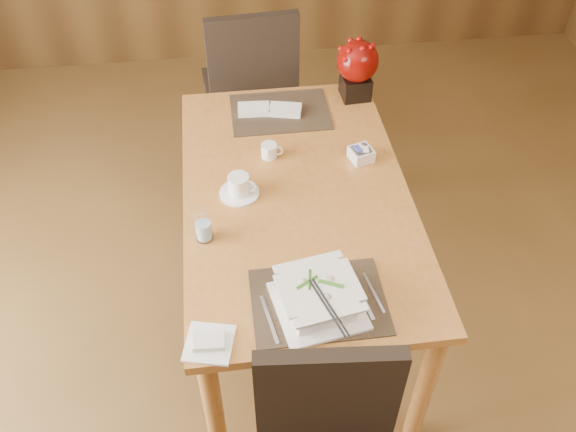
{
  "coord_description": "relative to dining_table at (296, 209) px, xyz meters",
  "views": [
    {
      "loc": [
        -0.26,
        -1.17,
        2.39
      ],
      "look_at": [
        -0.07,
        0.35,
        0.87
      ],
      "focal_mm": 38.0,
      "sensor_mm": 36.0,
      "label": 1
    }
  ],
  "objects": [
    {
      "name": "far_chair",
      "position": [
        -0.1,
        1.06,
        -0.07
      ],
      "size": [
        0.52,
        0.52,
        1.04
      ],
      "rotation": [
        0.0,
        0.0,
        3.22
      ],
      "color": "black",
      "rests_on": "ground"
    },
    {
      "name": "sugar_caddy",
      "position": [
        0.3,
        0.17,
        0.12
      ],
      "size": [
        0.11,
        0.11,
        0.05
      ],
      "primitive_type": "cube",
      "rotation": [
        0.0,
        0.0,
        0.29
      ],
      "color": "white",
      "rests_on": "dining_table"
    },
    {
      "name": "bread_plate",
      "position": [
        -0.37,
        -0.67,
        0.1
      ],
      "size": [
        0.18,
        0.18,
        0.01
      ],
      "primitive_type": "cube",
      "rotation": [
        0.0,
        0.0,
        -0.24
      ],
      "color": "white",
      "rests_on": "dining_table"
    },
    {
      "name": "ground",
      "position": [
        0.0,
        -0.6,
        -0.65
      ],
      "size": [
        6.0,
        6.0,
        0.0
      ],
      "primitive_type": "plane",
      "color": "brown",
      "rests_on": "ground"
    },
    {
      "name": "berry_decor",
      "position": [
        0.37,
        0.64,
        0.26
      ],
      "size": [
        0.19,
        0.19,
        0.29
      ],
      "rotation": [
        0.0,
        0.0,
        0.06
      ],
      "color": "black",
      "rests_on": "dining_table"
    },
    {
      "name": "creamer_jug",
      "position": [
        -0.08,
        0.24,
        0.13
      ],
      "size": [
        0.1,
        0.1,
        0.06
      ],
      "primitive_type": null,
      "rotation": [
        0.0,
        0.0,
        -0.23
      ],
      "color": "white",
      "rests_on": "dining_table"
    },
    {
      "name": "water_glass",
      "position": [
        -0.37,
        -0.21,
        0.17
      ],
      "size": [
        0.07,
        0.07,
        0.15
      ],
      "primitive_type": "cylinder",
      "rotation": [
        0.0,
        0.0,
        -0.12
      ],
      "color": "white",
      "rests_on": "dining_table"
    },
    {
      "name": "napkins_far",
      "position": [
        -0.04,
        0.55,
        0.12
      ],
      "size": [
        0.3,
        0.15,
        0.03
      ],
      "primitive_type": null,
      "rotation": [
        0.0,
        0.0,
        -0.16
      ],
      "color": "white",
      "rests_on": "dining_table"
    },
    {
      "name": "placemat_near",
      "position": [
        0.0,
        -0.55,
        0.1
      ],
      "size": [
        0.45,
        0.33,
        0.01
      ],
      "primitive_type": "cube",
      "color": "black",
      "rests_on": "dining_table"
    },
    {
      "name": "soup_setting",
      "position": [
        -0.01,
        -0.57,
        0.15
      ],
      "size": [
        0.32,
        0.32,
        0.11
      ],
      "rotation": [
        0.0,
        0.0,
        0.17
      ],
      "color": "white",
      "rests_on": "dining_table"
    },
    {
      "name": "placemat_far",
      "position": [
        0.0,
        0.55,
        0.1
      ],
      "size": [
        0.45,
        0.33,
        0.01
      ],
      "primitive_type": "cube",
      "color": "black",
      "rests_on": "dining_table"
    },
    {
      "name": "coffee_cup",
      "position": [
        -0.23,
        0.02,
        0.14
      ],
      "size": [
        0.16,
        0.16,
        0.09
      ],
      "rotation": [
        0.0,
        0.0,
        -0.41
      ],
      "color": "white",
      "rests_on": "dining_table"
    },
    {
      "name": "dining_table",
      "position": [
        0.0,
        0.0,
        0.0
      ],
      "size": [
        0.9,
        1.5,
        0.75
      ],
      "color": "#BD7734",
      "rests_on": "ground"
    }
  ]
}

